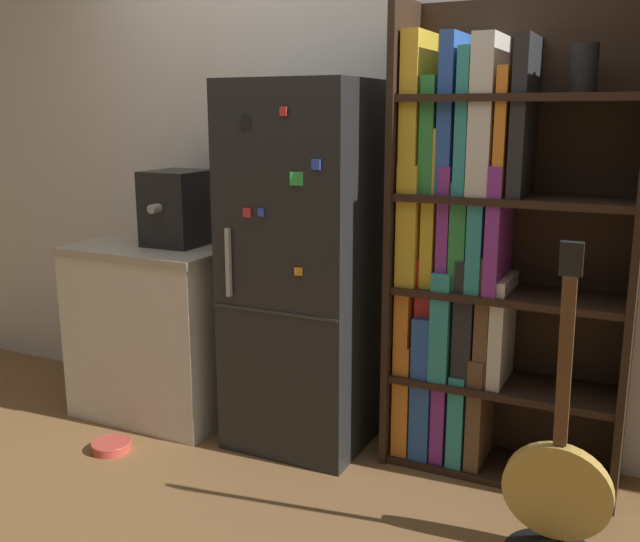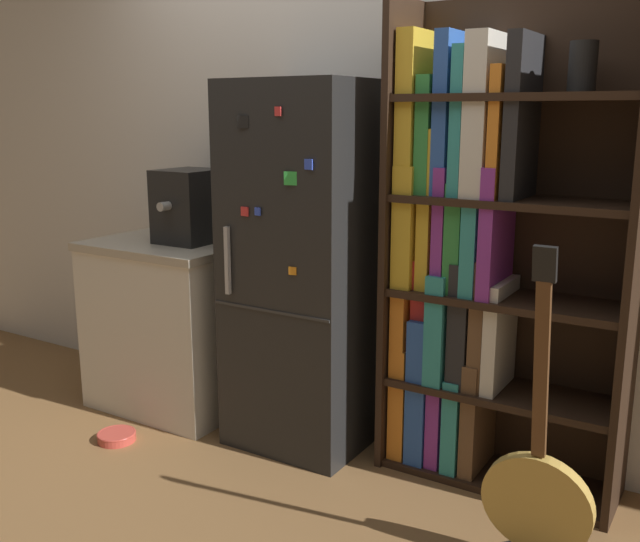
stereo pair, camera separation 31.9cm
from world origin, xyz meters
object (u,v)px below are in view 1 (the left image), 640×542
refrigerator (304,268)px  espresso_machine (178,208)px  bookshelf (479,256)px  guitar (555,512)px  pet_bowl (111,445)px

refrigerator → espresso_machine: refrigerator is taller
bookshelf → guitar: 1.06m
refrigerator → bookshelf: size_ratio=0.84×
refrigerator → bookshelf: (0.77, 0.12, 0.10)m
refrigerator → espresso_machine: 0.75m
espresso_machine → guitar: size_ratio=0.32×
espresso_machine → pet_bowl: 1.17m
refrigerator → bookshelf: 0.79m
refrigerator → espresso_machine: size_ratio=4.55×
espresso_machine → guitar: 2.18m
guitar → pet_bowl: (-1.96, -0.06, -0.14)m
guitar → refrigerator: bearing=159.6°
pet_bowl → espresso_machine: bearing=86.8°
espresso_machine → pet_bowl: bearing=-93.2°
espresso_machine → pet_bowl: espresso_machine is taller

